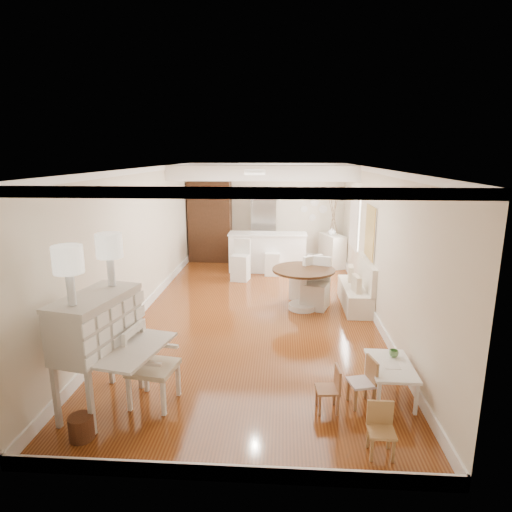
# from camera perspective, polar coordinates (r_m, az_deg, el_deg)

# --- Properties ---
(room) EXTENTS (9.00, 9.04, 2.82)m
(room) POSITION_cam_1_polar(r_m,az_deg,el_deg) (8.35, 0.47, 6.07)
(room) COLOR brown
(room) RESTS_ON ground
(secretary_bureau) EXTENTS (1.36, 1.38, 1.46)m
(secretary_bureau) POSITION_cam_1_polar(r_m,az_deg,el_deg) (5.62, -20.19, -11.92)
(secretary_bureau) COLOR beige
(secretary_bureau) RESTS_ON ground
(gustavian_armchair) EXTENTS (0.66, 0.66, 1.00)m
(gustavian_armchair) POSITION_cam_1_polar(r_m,az_deg,el_deg) (5.60, -13.55, -14.09)
(gustavian_armchair) COLOR white
(gustavian_armchair) RESTS_ON ground
(wicker_basket) EXTENTS (0.27, 0.27, 0.27)m
(wicker_basket) POSITION_cam_1_polar(r_m,az_deg,el_deg) (5.40, -22.27, -20.40)
(wicker_basket) COLOR #58311B
(wicker_basket) RESTS_ON ground
(kids_table) EXTENTS (0.54, 0.89, 0.44)m
(kids_table) POSITION_cam_1_polar(r_m,az_deg,el_deg) (5.98, 17.40, -15.50)
(kids_table) COLOR white
(kids_table) RESTS_ON ground
(kids_chair_a) EXTENTS (0.30, 0.30, 0.57)m
(kids_chair_a) POSITION_cam_1_polar(r_m,az_deg,el_deg) (5.49, 9.52, -17.06)
(kids_chair_a) COLOR #986745
(kids_chair_a) RESTS_ON ground
(kids_chair_b) EXTENTS (0.37, 0.37, 0.62)m
(kids_chair_b) POSITION_cam_1_polar(r_m,az_deg,el_deg) (5.66, 13.88, -15.97)
(kids_chair_b) COLOR #9A6F46
(kids_chair_b) RESTS_ON ground
(kids_chair_c) EXTENTS (0.28, 0.28, 0.56)m
(kids_chair_c) POSITION_cam_1_polar(r_m,az_deg,el_deg) (4.93, 16.38, -21.44)
(kids_chair_c) COLOR #AB814E
(kids_chair_c) RESTS_ON ground
(banquette) EXTENTS (0.52, 1.60, 0.98)m
(banquette) POSITION_cam_1_polar(r_m,az_deg,el_deg) (8.96, 13.11, -3.56)
(banquette) COLOR silver
(banquette) RESTS_ON ground
(dining_table) EXTENTS (1.62, 1.62, 0.84)m
(dining_table) POSITION_cam_1_polar(r_m,az_deg,el_deg) (8.63, 6.28, -4.41)
(dining_table) COLOR #3F2614
(dining_table) RESTS_ON ground
(slip_chair_near) EXTENTS (0.63, 0.64, 1.03)m
(slip_chair_near) POSITION_cam_1_polar(r_m,az_deg,el_deg) (8.71, 7.96, -3.63)
(slip_chair_near) COLOR silver
(slip_chair_near) RESTS_ON ground
(slip_chair_far) EXTENTS (0.70, 0.70, 1.03)m
(slip_chair_far) POSITION_cam_1_polar(r_m,az_deg,el_deg) (9.11, 6.63, -2.83)
(slip_chair_far) COLOR silver
(slip_chair_far) RESTS_ON ground
(breakfast_counter) EXTENTS (2.05, 0.65, 1.03)m
(breakfast_counter) POSITION_cam_1_polar(r_m,az_deg,el_deg) (11.34, 1.54, 0.51)
(breakfast_counter) COLOR white
(breakfast_counter) RESTS_ON ground
(bar_stool_left) EXTENTS (0.47, 0.47, 1.02)m
(bar_stool_left) POSITION_cam_1_polar(r_m,az_deg,el_deg) (10.52, -2.09, -0.55)
(bar_stool_left) COLOR silver
(bar_stool_left) RESTS_ON ground
(bar_stool_right) EXTENTS (0.38, 0.38, 0.94)m
(bar_stool_right) POSITION_cam_1_polar(r_m,az_deg,el_deg) (10.99, 2.20, -0.15)
(bar_stool_right) COLOR white
(bar_stool_right) RESTS_ON ground
(pantry_cabinet) EXTENTS (1.20, 0.60, 2.30)m
(pantry_cabinet) POSITION_cam_1_polar(r_m,az_deg,el_deg) (12.45, -6.12, 4.58)
(pantry_cabinet) COLOR #381E11
(pantry_cabinet) RESTS_ON ground
(fridge) EXTENTS (0.75, 0.65, 1.80)m
(fridge) POSITION_cam_1_polar(r_m,az_deg,el_deg) (12.29, 2.67, 3.35)
(fridge) COLOR silver
(fridge) RESTS_ON ground
(sideboard) EXTENTS (0.71, 1.02, 0.89)m
(sideboard) POSITION_cam_1_polar(r_m,az_deg,el_deg) (12.05, 10.10, 0.74)
(sideboard) COLOR white
(sideboard) RESTS_ON ground
(pencil_cup) EXTENTS (0.13, 0.13, 0.09)m
(pencil_cup) POSITION_cam_1_polar(r_m,az_deg,el_deg) (6.07, 17.89, -12.26)
(pencil_cup) COLOR #689F5D
(pencil_cup) RESTS_ON kids_table
(branch_vase) EXTENTS (0.21, 0.21, 0.21)m
(branch_vase) POSITION_cam_1_polar(r_m,az_deg,el_deg) (11.92, 10.11, 3.30)
(branch_vase) COLOR white
(branch_vase) RESTS_ON sideboard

